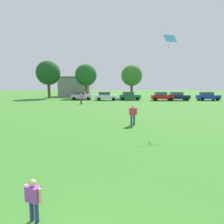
# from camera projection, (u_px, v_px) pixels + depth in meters

# --- Properties ---
(ground_plane) EXTENTS (160.00, 160.00, 0.00)m
(ground_plane) POSITION_uv_depth(u_px,v_px,m) (114.00, 104.00, 32.00)
(ground_plane) COLOR #387528
(child_kite_flyer) EXTENTS (0.46, 0.30, 1.03)m
(child_kite_flyer) POSITION_uv_depth(u_px,v_px,m) (33.00, 197.00, 4.47)
(child_kite_flyer) COLOR navy
(child_kite_flyer) RESTS_ON ground
(adult_bystander) EXTENTS (0.70, 0.49, 1.60)m
(adult_bystander) POSITION_uv_depth(u_px,v_px,m) (133.00, 113.00, 15.29)
(adult_bystander) COLOR navy
(adult_bystander) RESTS_ON ground
(bystander_midfield) EXTENTS (0.45, 0.80, 1.74)m
(bystander_midfield) POSITION_uv_depth(u_px,v_px,m) (81.00, 98.00, 31.31)
(bystander_midfield) COLOR #3F3833
(bystander_midfield) RESTS_ON ground
(kite) EXTENTS (1.06, 0.74, 1.05)m
(kite) POSITION_uv_depth(u_px,v_px,m) (170.00, 39.00, 15.26)
(kite) COLOR #3FBFE5
(parked_car_silver_0) EXTENTS (4.30, 2.02, 1.68)m
(parked_car_silver_0) POSITION_uv_depth(u_px,v_px,m) (81.00, 96.00, 40.77)
(parked_car_silver_0) COLOR silver
(parked_car_silver_0) RESTS_ON ground
(parked_car_white_1) EXTENTS (4.30, 2.02, 1.68)m
(parked_car_white_1) POSITION_uv_depth(u_px,v_px,m) (106.00, 96.00, 39.72)
(parked_car_white_1) COLOR white
(parked_car_white_1) RESTS_ON ground
(parked_car_green_2) EXTENTS (4.30, 2.02, 1.68)m
(parked_car_green_2) POSITION_uv_depth(u_px,v_px,m) (130.00, 96.00, 40.22)
(parked_car_green_2) COLOR #196B38
(parked_car_green_2) RESTS_ON ground
(parked_car_red_3) EXTENTS (4.30, 2.02, 1.68)m
(parked_car_red_3) POSITION_uv_depth(u_px,v_px,m) (162.00, 96.00, 39.12)
(parked_car_red_3) COLOR red
(parked_car_red_3) RESTS_ON ground
(parked_car_navy_4) EXTENTS (4.30, 2.02, 1.68)m
(parked_car_navy_4) POSITION_uv_depth(u_px,v_px,m) (178.00, 96.00, 39.14)
(parked_car_navy_4) COLOR #141E4C
(parked_car_navy_4) RESTS_ON ground
(parked_car_blue_5) EXTENTS (4.30, 2.02, 1.68)m
(parked_car_blue_5) POSITION_uv_depth(u_px,v_px,m) (208.00, 96.00, 39.29)
(parked_car_blue_5) COLOR #1E38AD
(parked_car_blue_5) RESTS_ON ground
(tree_far_left) EXTENTS (5.47, 5.47, 8.52)m
(tree_far_left) POSITION_uv_depth(u_px,v_px,m) (48.00, 73.00, 44.91)
(tree_far_left) COLOR brown
(tree_far_left) RESTS_ON ground
(tree_center) EXTENTS (5.05, 5.05, 7.87)m
(tree_center) POSITION_uv_depth(u_px,v_px,m) (86.00, 75.00, 45.98)
(tree_center) COLOR brown
(tree_center) RESTS_ON ground
(tree_far_right) EXTENTS (5.00, 5.00, 7.79)m
(tree_far_right) POSITION_uv_depth(u_px,v_px,m) (132.00, 76.00, 46.85)
(tree_far_right) COLOR brown
(tree_far_right) RESTS_ON ground
(house_left) EXTENTS (8.55, 7.35, 5.18)m
(house_left) POSITION_uv_depth(u_px,v_px,m) (76.00, 87.00, 53.87)
(house_left) COLOR #9999A3
(house_left) RESTS_ON ground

